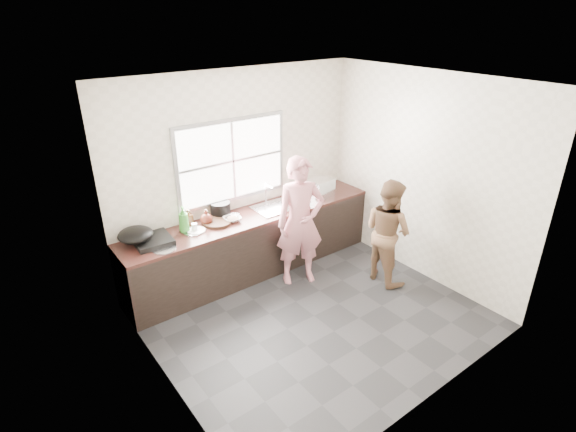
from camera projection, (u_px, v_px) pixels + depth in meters
floor at (314, 316)px, 5.38m from camera, size 3.60×3.20×0.01m
ceiling at (321, 83)px, 4.23m from camera, size 3.60×3.20×0.01m
wall_back at (239, 173)px, 5.96m from camera, size 3.60×0.01×2.70m
wall_left at (156, 267)px, 3.82m from camera, size 0.01×3.20×2.70m
wall_right at (424, 178)px, 5.79m from camera, size 0.01×3.20×2.70m
wall_front at (445, 279)px, 3.64m from camera, size 3.60×0.01×2.70m
cabinet at (254, 244)px, 6.13m from camera, size 3.60×0.62×0.82m
countertop at (253, 216)px, 5.95m from camera, size 3.60×0.64×0.04m
sink at (274, 208)px, 6.13m from camera, size 0.55×0.45×0.02m
faucet at (266, 194)px, 6.21m from camera, size 0.02×0.02×0.30m
window_frame at (232, 161)px, 5.81m from camera, size 1.60×0.05×1.10m
window_glazing at (233, 161)px, 5.79m from camera, size 1.50×0.01×1.00m
woman at (300, 226)px, 5.76m from camera, size 0.69×0.58×1.61m
person_side at (388, 231)px, 5.84m from camera, size 0.58×0.72×1.42m
cutting_board at (217, 222)px, 5.70m from camera, size 0.41×0.41×0.04m
cleaver at (232, 216)px, 5.80m from camera, size 0.23×0.20×0.01m
bowl_mince at (232, 219)px, 5.76m from camera, size 0.23×0.23×0.05m
bowl_crabs at (303, 202)px, 6.24m from camera, size 0.21×0.21×0.06m
bowl_held at (300, 206)px, 6.12m from camera, size 0.21×0.21×0.06m
black_pot at (220, 209)px, 5.88m from camera, size 0.27×0.27×0.19m
plate_food at (196, 231)px, 5.50m from camera, size 0.26×0.26×0.02m
bottle_green at (184, 219)px, 5.42m from camera, size 0.15×0.15×0.33m
bottle_brown_tall at (188, 218)px, 5.62m from camera, size 0.09×0.09×0.19m
bottle_brown_short at (206, 218)px, 5.64m from camera, size 0.16×0.16×0.18m
glass_jar at (194, 227)px, 5.49m from camera, size 0.08×0.08×0.10m
burner at (153, 240)px, 5.22m from camera, size 0.44×0.44×0.06m
wok at (135, 235)px, 5.13m from camera, size 0.51×0.51×0.15m
dish_rack at (321, 188)px, 6.45m from camera, size 0.38×0.29×0.26m
pot_lid_left at (164, 249)px, 5.09m from camera, size 0.33×0.33×0.01m
pot_lid_right at (193, 232)px, 5.47m from camera, size 0.28×0.28×0.01m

